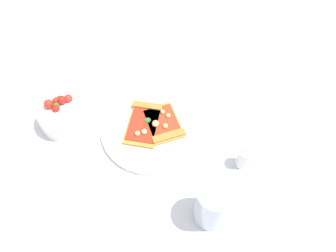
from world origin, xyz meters
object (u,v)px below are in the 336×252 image
object	(u,v)px
soda_glass	(213,205)
pizza_slice_near	(163,125)
salad_bowl	(63,114)
plate	(153,128)
pizza_slice_far	(144,121)
paper_napkin	(181,59)
pepper_shaker	(244,157)

from	to	relation	value
soda_glass	pizza_slice_near	bearing A→B (deg)	-62.07
salad_bowl	soda_glass	size ratio (longest dim) A/B	1.04
plate	pizza_slice_far	size ratio (longest dim) A/B	1.91
pizza_slice_near	pizza_slice_far	world-z (taller)	pizza_slice_near
plate	paper_napkin	size ratio (longest dim) A/B	1.75
salad_bowl	paper_napkin	world-z (taller)	salad_bowl
plate	pizza_slice_near	size ratio (longest dim) A/B	1.92
soda_glass	pepper_shaker	distance (m)	0.16
pizza_slice_far	pepper_shaker	distance (m)	0.27
pizza_slice_near	salad_bowl	xyz separation A→B (m)	(0.27, -0.01, 0.01)
plate	salad_bowl	size ratio (longest dim) A/B	2.14
plate	pizza_slice_far	bearing A→B (deg)	-25.97
pizza_slice_far	soda_glass	world-z (taller)	soda_glass
plate	paper_napkin	xyz separation A→B (m)	(-0.07, -0.27, -0.01)
pizza_slice_far	paper_napkin	world-z (taller)	pizza_slice_far
pizza_slice_near	salad_bowl	world-z (taller)	salad_bowl
salad_bowl	paper_napkin	bearing A→B (deg)	-140.00
salad_bowl	soda_glass	distance (m)	0.46
pizza_slice_far	paper_napkin	bearing A→B (deg)	-109.04
plate	pepper_shaker	size ratio (longest dim) A/B	3.75
pizza_slice_far	pepper_shaker	world-z (taller)	pepper_shaker
plate	paper_napkin	world-z (taller)	plate
paper_napkin	pepper_shaker	world-z (taller)	pepper_shaker
soda_glass	paper_napkin	size ratio (longest dim) A/B	0.78
pizza_slice_near	soda_glass	size ratio (longest dim) A/B	1.17
salad_bowl	soda_glass	world-z (taller)	soda_glass
pizza_slice_far	salad_bowl	size ratio (longest dim) A/B	1.12
salad_bowl	pepper_shaker	xyz separation A→B (m)	(-0.47, 0.11, 0.00)
pizza_slice_far	salad_bowl	xyz separation A→B (m)	(0.22, -0.00, 0.01)
plate	paper_napkin	bearing A→B (deg)	-103.64
pizza_slice_far	pizza_slice_near	bearing A→B (deg)	169.88
soda_glass	pepper_shaker	world-z (taller)	soda_glass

